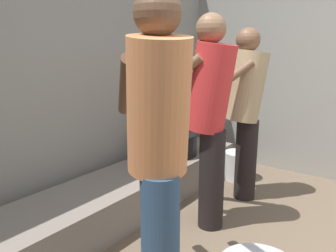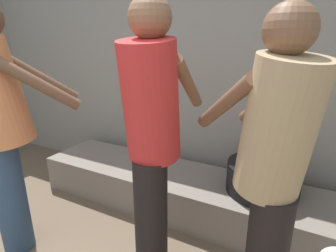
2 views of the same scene
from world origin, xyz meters
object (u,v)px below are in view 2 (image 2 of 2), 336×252
at_px(cook_in_red_shirt, 152,132).
at_px(cooking_pot_main, 263,178).
at_px(cook_in_tan_shirt, 273,164).
at_px(cook_in_orange_shirt, 1,120).

bearing_deg(cook_in_red_shirt, cooking_pot_main, 54.45).
relative_size(cook_in_tan_shirt, cook_in_orange_shirt, 0.95).
bearing_deg(cooking_pot_main, cook_in_red_shirt, -125.55).
bearing_deg(cook_in_red_shirt, cook_in_tan_shirt, -1.02).
relative_size(cook_in_tan_shirt, cook_in_red_shirt, 0.96).
bearing_deg(cook_in_orange_shirt, cooking_pot_main, 33.95).
bearing_deg(cook_in_orange_shirt, cook_in_red_shirt, 14.98).
height_order(cook_in_tan_shirt, cook_in_orange_shirt, cook_in_orange_shirt).
bearing_deg(cooking_pot_main, cook_in_orange_shirt, -146.05).
relative_size(cooking_pot_main, cook_in_red_shirt, 0.41).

